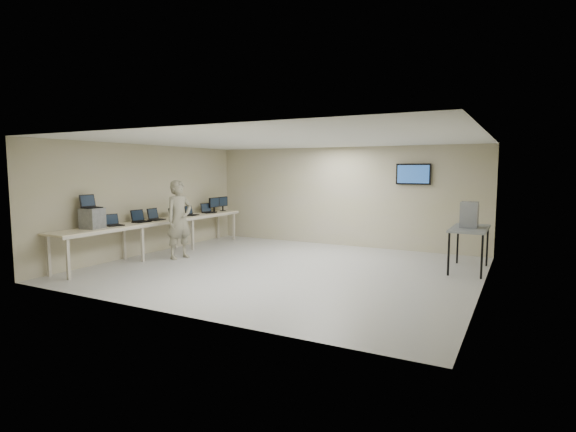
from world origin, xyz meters
The scene contains 15 objects.
room centered at (0.03, 0.06, 1.41)m, with size 8.01×7.01×2.81m.
workbench centered at (-3.59, 0.00, 0.83)m, with size 0.76×6.00×0.90m.
equipment_box centered at (-3.65, -1.97, 1.12)m, with size 0.37×0.42×0.44m, color gray.
laptop_on_box centered at (-3.71, -1.97, 1.42)m, with size 0.34×0.40×0.29m.
laptop_0 centered at (-3.63, -1.43, 0.97)m, with size 0.37×0.40×0.27m.
laptop_1 centered at (-3.63, -0.64, 0.98)m, with size 0.34×0.40×0.30m.
laptop_2 centered at (-3.63, -0.12, 0.98)m, with size 0.33×0.40×0.30m.
laptop_3 centered at (-3.63, 0.58, 0.97)m, with size 0.28×0.34×0.25m.
laptop_4 centered at (-3.59, 1.19, 0.97)m, with size 0.31×0.37×0.27m.
laptop_5 centered at (-3.61, 1.98, 0.97)m, with size 0.39×0.42×0.28m.
monitor_near centered at (-3.60, 2.27, 1.16)m, with size 0.19×0.44×0.43m.
monitor_far centered at (-3.60, 2.71, 1.16)m, with size 0.20×0.44×0.43m.
soldier centered at (-2.82, -0.15, 0.96)m, with size 0.70×0.46×1.91m, color #585B4A.
side_table centered at (3.60, 1.72, 0.87)m, with size 0.73×1.56×0.94m.
storage_bins centered at (3.58, 1.72, 1.21)m, with size 0.35×0.39×0.55m.
Camera 1 is at (4.61, -8.51, 2.19)m, focal length 28.00 mm.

